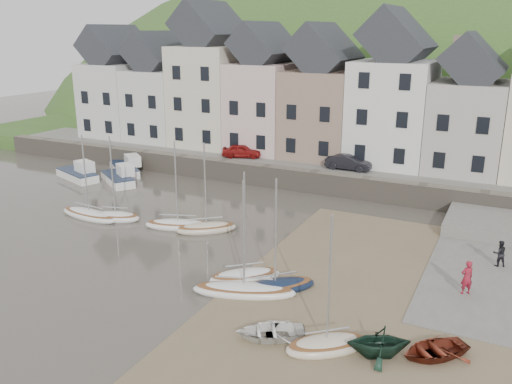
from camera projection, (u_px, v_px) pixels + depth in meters
The scene contains 26 objects.
ground at pixel (209, 270), 30.19m from camera, with size 160.00×160.00×0.00m, color #4C463C.
quay_land at pixel (363, 149), 57.39m from camera, with size 90.00×30.00×1.50m, color #3A5D25.
quay_street at pixel (329, 165), 47.30m from camera, with size 70.00×7.00×0.10m, color slate.
seawall at pixel (314, 182), 44.49m from camera, with size 70.00×1.20×1.80m, color slate.
beach at pixel (406, 314), 25.51m from camera, with size 18.00×26.00×0.06m, color #726245.
slipway at pixel (505, 266), 30.65m from camera, with size 8.00×18.00×0.12m, color slate.
hillside at pixel (373, 224), 88.97m from camera, with size 134.40×84.00×84.00m.
townhouse_terrace at pixel (362, 96), 47.87m from camera, with size 61.05×8.00×13.93m.
sailboat_0 at pixel (89, 214), 38.52m from camera, with size 5.31×1.95×6.32m.
sailboat_1 at pixel (116, 216), 38.08m from camera, with size 3.86×2.43×6.32m.
sailboat_2 at pixel (206, 228), 35.92m from camera, with size 4.13×3.74×6.32m.
sailboat_3 at pixel (178, 225), 36.52m from camera, with size 4.82×3.02×6.32m.
sailboat_4 at pixel (244, 290), 27.33m from camera, with size 5.57×3.26×6.32m.
sailboat_5 at pixel (275, 287), 27.70m from camera, with size 4.19×4.16×6.32m.
sailboat_6 at pixel (245, 276), 28.90m from camera, with size 3.94×3.74×6.32m.
sailboat_7 at pixel (327, 345), 22.58m from camera, with size 3.74×3.52×6.32m.
motorboat_0 at pixel (119, 177), 47.15m from camera, with size 4.99×4.09×1.70m.
motorboat_1 at pixel (79, 173), 48.41m from camera, with size 5.39×3.38×1.70m.
motorboat_2 at pixel (126, 167), 50.54m from camera, with size 5.38×4.74×1.70m.
rowboat_white at pixel (270, 331), 23.40m from camera, with size 2.18×3.05×0.63m, color white.
rowboat_green at pixel (379, 341), 21.95m from camera, with size 2.28×2.64×1.39m, color #163224.
rowboat_red at pixel (434, 350), 22.06m from camera, with size 2.12×2.97×0.62m, color maroon.
person_red at pixel (467, 277), 27.01m from camera, with size 0.66×0.43×1.81m, color maroon.
person_dark at pixel (500, 253), 30.26m from camera, with size 0.75×0.58×1.54m, color black.
car_left at pixel (242, 151), 49.73m from camera, with size 1.47×3.65×1.24m, color maroon.
car_right at pixel (348, 162), 45.35m from camera, with size 1.36×3.89×1.28m, color black.
Camera 1 is at (14.65, -23.52, 13.05)m, focal length 37.42 mm.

